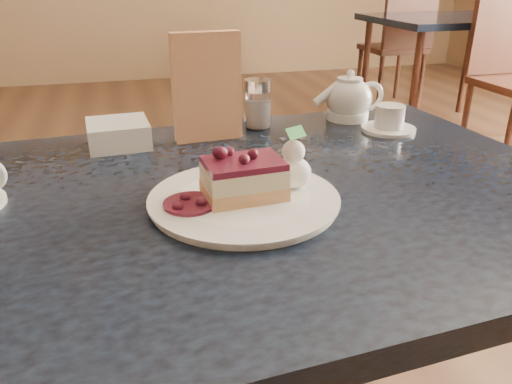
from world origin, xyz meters
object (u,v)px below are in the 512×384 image
object	(u,v)px
cheesecake_slice	(244,179)
bg_table_far_right	(437,118)
main_table	(236,233)
tea_set	(356,103)
dessert_plate	(244,200)

from	to	relation	value
cheesecake_slice	bg_table_far_right	distance (m)	3.27
main_table	tea_set	world-z (taller)	tea_set
cheesecake_slice	main_table	bearing A→B (deg)	90.00
bg_table_far_right	main_table	bearing A→B (deg)	-131.22
main_table	cheesecake_slice	xyz separation A→B (m)	(0.00, -0.05, 0.12)
cheesecake_slice	tea_set	size ratio (longest dim) A/B	0.55
main_table	bg_table_far_right	xyz separation A→B (m)	(2.08, 2.37, -0.60)
cheesecake_slice	tea_set	distance (m)	0.52
bg_table_far_right	cheesecake_slice	bearing A→B (deg)	-130.59
cheesecake_slice	dessert_plate	bearing A→B (deg)	41.45
main_table	tea_set	size ratio (longest dim) A/B	5.50
cheesecake_slice	bg_table_far_right	xyz separation A→B (m)	(2.08, 2.42, -0.72)
dessert_plate	tea_set	distance (m)	0.52
dessert_plate	bg_table_far_right	world-z (taller)	bg_table_far_right
dessert_plate	cheesecake_slice	xyz separation A→B (m)	(-0.00, -0.00, 0.04)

